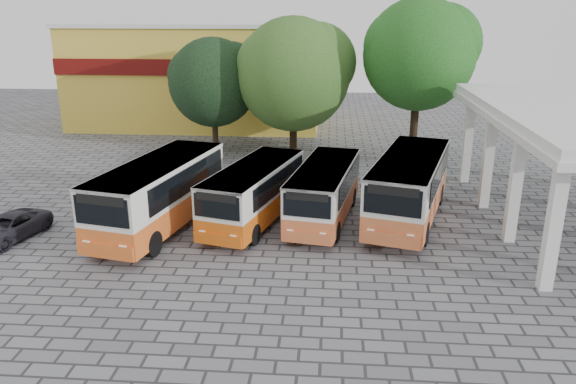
# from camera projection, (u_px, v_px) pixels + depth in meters

# --- Properties ---
(ground) EXTENTS (90.00, 90.00, 0.00)m
(ground) POSITION_uv_depth(u_px,v_px,m) (324.00, 252.00, 22.94)
(ground) COLOR #5B5B60
(ground) RESTS_ON ground
(terminal_shelter) EXTENTS (6.80, 15.80, 5.40)m
(terminal_shelter) POSITION_uv_depth(u_px,v_px,m) (570.00, 119.00, 24.40)
(terminal_shelter) COLOR silver
(terminal_shelter) RESTS_ON ground
(shophouse_block) EXTENTS (20.40, 10.40, 8.30)m
(shophouse_block) POSITION_uv_depth(u_px,v_px,m) (199.00, 74.00, 47.03)
(shophouse_block) COLOR gold
(shophouse_block) RESTS_ON ground
(bus_far_left) EXTENTS (4.34, 8.95, 3.08)m
(bus_far_left) POSITION_uv_depth(u_px,v_px,m) (159.00, 191.00, 24.86)
(bus_far_left) COLOR #D95C1E
(bus_far_left) RESTS_ON ground
(bus_centre_left) EXTENTS (4.18, 7.89, 2.69)m
(bus_centre_left) POSITION_uv_depth(u_px,v_px,m) (254.00, 191.00, 25.64)
(bus_centre_left) COLOR #D3560C
(bus_centre_left) RESTS_ON ground
(bus_centre_right) EXTENTS (3.48, 7.63, 2.64)m
(bus_centre_right) POSITION_uv_depth(u_px,v_px,m) (324.00, 189.00, 25.89)
(bus_centre_right) COLOR #C85F30
(bus_centre_right) RESTS_ON ground
(bus_far_right) EXTENTS (4.87, 9.04, 3.07)m
(bus_far_right) POSITION_uv_depth(u_px,v_px,m) (409.00, 184.00, 25.83)
(bus_far_right) COLOR #D86734
(bus_far_right) RESTS_ON ground
(tree_left) EXTENTS (6.24, 5.94, 7.69)m
(tree_left) POSITION_uv_depth(u_px,v_px,m) (214.00, 79.00, 37.42)
(tree_left) COLOR #2D2315
(tree_left) RESTS_ON ground
(tree_middle) EXTENTS (7.70, 7.33, 9.05)m
(tree_middle) POSITION_uv_depth(u_px,v_px,m) (295.00, 71.00, 36.12)
(tree_middle) COLOR black
(tree_middle) RESTS_ON ground
(tree_right) EXTENTS (7.29, 6.95, 10.19)m
(tree_right) POSITION_uv_depth(u_px,v_px,m) (421.00, 51.00, 34.73)
(tree_right) COLOR black
(tree_right) RESTS_ON ground
(parked_car) EXTENTS (2.68, 4.22, 1.08)m
(parked_car) POSITION_uv_depth(u_px,v_px,m) (8.00, 227.00, 24.07)
(parked_car) COLOR #23222A
(parked_car) RESTS_ON ground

